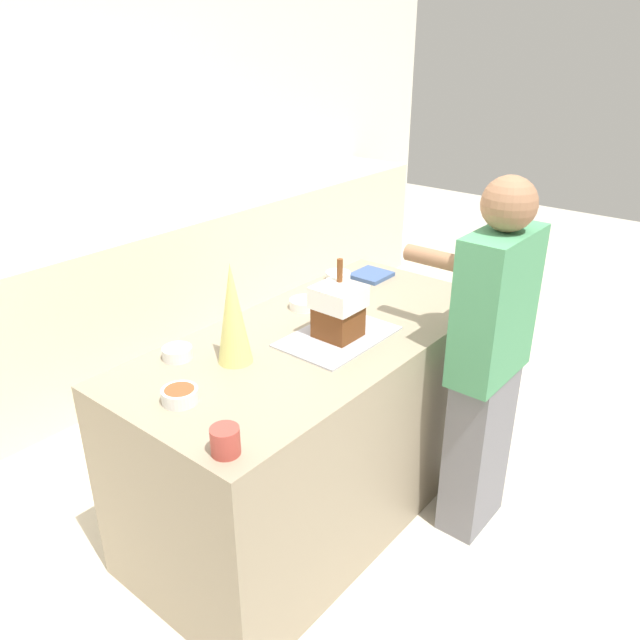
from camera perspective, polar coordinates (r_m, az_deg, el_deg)
The scene contains 14 objects.
ground_plane at distance 3.05m, azimuth -0.20°, elevation -16.37°, with size 12.00×12.00×0.00m, color beige.
wall_back at distance 4.03m, azimuth -24.41°, elevation 12.59°, with size 8.00×0.05×2.60m.
back_cabinet_block at distance 3.99m, azimuth -20.14°, elevation 0.59°, with size 6.00×0.60×0.94m.
kitchen_island at distance 2.78m, azimuth -0.21°, elevation -9.52°, with size 1.73×0.81×0.88m.
baking_tray at distance 2.53m, azimuth 1.65°, elevation -1.53°, with size 0.47×0.32×0.01m.
gingerbread_house at distance 2.48m, azimuth 1.68°, elevation 0.94°, with size 0.17×0.18×0.31m.
decorative_tree at distance 2.29m, azimuth -7.98°, elevation 0.57°, with size 0.13×0.13×0.39m.
candy_bowl_far_left at distance 3.10m, azimuth 1.67°, elevation 4.04°, with size 0.12×0.12×0.05m.
candy_bowl_behind_tray at distance 2.79m, azimuth -1.45°, elevation 1.54°, with size 0.13×0.13×0.04m.
candy_bowl_front_corner at distance 2.15m, azimuth -12.69°, elevation -6.69°, with size 0.12×0.12×0.05m.
candy_bowl_near_tray_left at distance 2.42m, azimuth -12.92°, elevation -2.90°, with size 0.11×0.11×0.05m.
cookbook at distance 3.16m, azimuth 4.70°, elevation 4.12°, with size 0.18×0.17×0.02m.
mug at distance 1.88m, azimuth -8.66°, elevation -10.87°, with size 0.09×0.09×0.09m.
person at distance 2.60m, azimuth 15.07°, elevation -3.77°, with size 0.41×0.51×1.56m.
Camera 1 is at (-1.76, -1.46, 2.02)m, focal length 35.00 mm.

